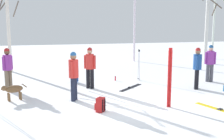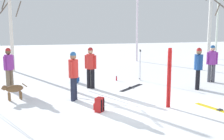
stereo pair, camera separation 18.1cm
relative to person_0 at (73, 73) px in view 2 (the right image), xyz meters
name	(u,v)px [view 2 (the right image)]	position (x,y,z in m)	size (l,w,h in m)	color
ground_plane	(130,108)	(1.58, -1.44, -0.98)	(60.00, 60.00, 0.00)	white
person_0	(73,73)	(0.00, 0.00, 0.00)	(0.34, 0.47, 1.72)	#1E2338
person_1	(212,61)	(6.56, 1.47, 0.00)	(0.50, 0.34, 1.72)	#4C4C56
person_2	(198,66)	(5.13, 0.34, 0.00)	(0.36, 0.43, 1.72)	black
person_3	(91,65)	(0.93, 1.70, 0.00)	(0.45, 0.34, 1.72)	black
person_4	(9,66)	(-2.31, 2.34, 0.00)	(0.38, 0.41, 1.72)	#72604C
dog	(13,89)	(-2.05, 0.59, -0.59)	(0.87, 0.38, 0.57)	brown
ski_pair_planted_1	(169,78)	(2.80, -1.65, -0.03)	(0.13, 0.03, 1.92)	red
ski_pair_lying_0	(218,110)	(4.17, -2.35, -0.97)	(0.61, 1.73, 0.05)	yellow
ski_pair_lying_1	(131,88)	(2.59, 1.30, -0.97)	(1.37, 1.23, 0.05)	black
ski_poles_0	(140,64)	(3.51, 2.70, -0.19)	(0.07, 0.22, 1.48)	#B2B2BC
backpack_0	(76,78)	(0.47, 2.99, -0.77)	(0.31, 0.29, 0.44)	#1E4C99
backpack_1	(99,105)	(0.57, -1.49, -0.77)	(0.35, 0.34, 0.44)	red
water_bottle_1	(116,78)	(2.41, 2.94, -0.88)	(0.06, 0.06, 0.22)	red
birch_tree_0	(11,23)	(-2.54, 7.17, 1.76)	(1.23, 1.14, 5.25)	silver
birch_tree_1	(137,5)	(5.87, 9.47, 3.05)	(1.17, 1.17, 7.89)	silver
birch_tree_2	(211,21)	(10.21, 6.97, 1.94)	(1.38, 1.42, 5.95)	silver
birch_tree_3	(218,5)	(12.28, 9.09, 3.19)	(1.73, 1.62, 7.98)	silver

